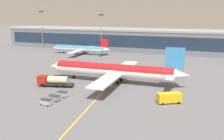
% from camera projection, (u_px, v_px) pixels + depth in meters
% --- Properties ---
extents(ground_plane, '(700.00, 700.00, 0.00)m').
position_uv_depth(ground_plane, '(108.00, 88.00, 70.89)').
color(ground_plane, slate).
extents(apron_lead_in_line, '(10.48, 79.39, 0.01)m').
position_uv_depth(apron_lead_in_line, '(108.00, 86.00, 73.03)').
color(apron_lead_in_line, yellow).
rests_on(apron_lead_in_line, ground_plane).
extents(terminal_building, '(206.62, 22.20, 12.68)m').
position_uv_depth(terminal_building, '(165.00, 41.00, 137.65)').
color(terminal_building, slate).
rests_on(terminal_building, ground_plane).
extents(main_airliner, '(46.46, 36.78, 11.98)m').
position_uv_depth(main_airliner, '(113.00, 71.00, 76.32)').
color(main_airliner, white).
rests_on(main_airliner, ground_plane).
extents(fuel_tanker, '(11.08, 5.09, 3.25)m').
position_uv_depth(fuel_tanker, '(53.00, 81.00, 72.50)').
color(fuel_tanker, '#232326').
rests_on(fuel_tanker, ground_plane).
extents(lavatory_truck, '(6.15, 4.97, 2.50)m').
position_uv_depth(lavatory_truck, '(170.00, 97.00, 59.02)').
color(lavatory_truck, yellow).
rests_on(lavatory_truck, ground_plane).
extents(baggage_cart_0, '(2.75, 1.79, 1.48)m').
position_uv_depth(baggage_cart_0, '(46.00, 102.00, 57.81)').
color(baggage_cart_0, '#B2B7BC').
rests_on(baggage_cart_0, ground_plane).
extents(baggage_cart_1, '(2.75, 1.79, 1.48)m').
position_uv_depth(baggage_cart_1, '(55.00, 98.00, 60.63)').
color(baggage_cart_1, gray).
rests_on(baggage_cart_1, ground_plane).
extents(baggage_cart_2, '(2.75, 1.79, 1.48)m').
position_uv_depth(baggage_cart_2, '(62.00, 94.00, 63.45)').
color(baggage_cart_2, '#B2B7BC').
rests_on(baggage_cart_2, ground_plane).
extents(commuter_jet_far, '(34.56, 27.41, 8.79)m').
position_uv_depth(commuter_jet_far, '(80.00, 49.00, 130.87)').
color(commuter_jet_far, silver).
rests_on(commuter_jet_far, ground_plane).
extents(apron_light_mast_0, '(2.80, 0.50, 23.15)m').
position_uv_depth(apron_light_mast_0, '(42.00, 27.00, 151.52)').
color(apron_light_mast_0, gray).
rests_on(apron_light_mast_0, ground_plane).
extents(apron_light_mast_1, '(2.80, 0.50, 21.18)m').
position_uv_depth(apron_light_mast_1, '(101.00, 30.00, 137.49)').
color(apron_light_mast_1, gray).
rests_on(apron_light_mast_1, ground_plane).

